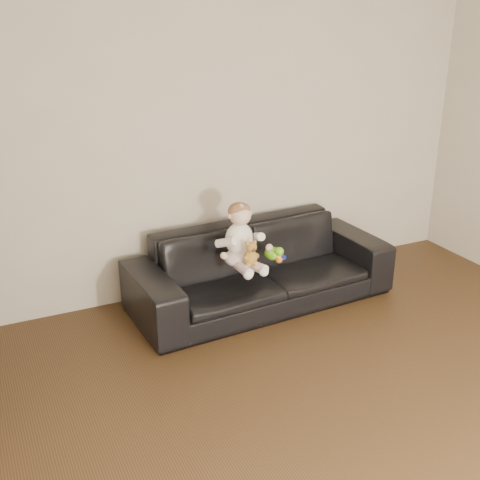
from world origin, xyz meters
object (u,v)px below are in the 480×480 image
sofa (261,267)px  toy_green (272,253)px  toy_blue_disc (281,257)px  teddy_bear (251,254)px  toy_rattle (279,260)px  baby (241,239)px

sofa → toy_green: 0.20m
toy_green → toy_blue_disc: 0.09m
sofa → teddy_bear: size_ratio=10.86×
sofa → toy_rattle: size_ratio=37.77×
sofa → baby: size_ratio=4.18×
baby → toy_green: bearing=-6.4°
toy_rattle → toy_green: bearing=99.7°
toy_green → toy_blue_disc: (0.08, -0.00, -0.05)m
toy_blue_disc → teddy_bear: bearing=-155.3°
teddy_bear → toy_rattle: (0.30, 0.08, -0.14)m
teddy_bear → toy_blue_disc: teddy_bear is taller
teddy_bear → toy_green: teddy_bear is taller
sofa → toy_rattle: (0.06, -0.20, 0.13)m
toy_green → toy_blue_disc: bearing=-2.9°
baby → toy_rattle: baby is taller
sofa → baby: baby is taller
baby → toy_blue_disc: size_ratio=5.78×
sofa → teddy_bear: teddy_bear is taller
toy_green → toy_rattle: bearing=-80.3°
sofa → toy_blue_disc: (0.13, -0.11, 0.11)m
sofa → toy_blue_disc: sofa is taller
baby → sofa: bearing=17.8°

